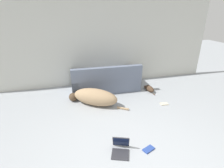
% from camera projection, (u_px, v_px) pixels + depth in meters
% --- Properties ---
extents(wall_back, '(7.48, 0.06, 2.49)m').
position_uv_depth(wall_back, '(95.00, 44.00, 5.21)').
color(wall_back, beige).
rests_on(wall_back, ground_plane).
extents(couch, '(1.96, 0.88, 0.79)m').
position_uv_depth(couch, '(105.00, 81.00, 5.13)').
color(couch, slate).
rests_on(couch, ground_plane).
extents(dog, '(1.41, 0.98, 0.43)m').
position_uv_depth(dog, '(94.00, 97.00, 4.32)').
color(dog, '#A38460').
rests_on(dog, ground_plane).
extents(cat, '(0.20, 0.55, 0.17)m').
position_uv_depth(cat, '(149.00, 88.00, 5.08)').
color(cat, '#473323').
rests_on(cat, ground_plane).
extents(laptop_open, '(0.38, 0.41, 0.25)m').
position_uv_depth(laptop_open, '(121.00, 147.00, 2.93)').
color(laptop_open, '#2D2D33').
rests_on(laptop_open, ground_plane).
extents(book_cream, '(0.20, 0.14, 0.02)m').
position_uv_depth(book_cream, '(164.00, 104.00, 4.40)').
color(book_cream, beige).
rests_on(book_cream, ground_plane).
extents(book_blue, '(0.23, 0.18, 0.02)m').
position_uv_depth(book_blue, '(149.00, 149.00, 2.98)').
color(book_blue, '#28428E').
rests_on(book_blue, ground_plane).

